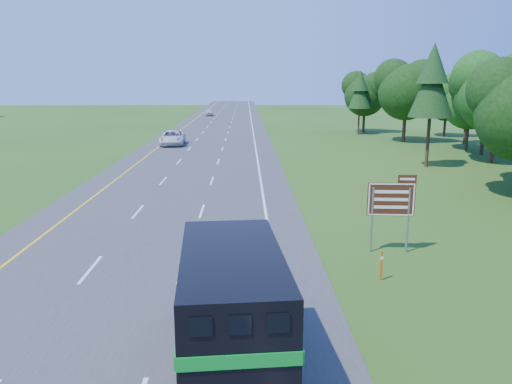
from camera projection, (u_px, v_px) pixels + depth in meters
road at (208, 146)px, 57.92m from camera, size 15.00×260.00×0.04m
lane_markings at (208, 145)px, 57.92m from camera, size 11.15×260.00×0.01m
horse_truck at (231, 303)px, 12.67m from camera, size 2.95×7.80×3.38m
white_suv at (173, 138)px, 58.25m from camera, size 3.08×6.08×1.65m
far_car at (209, 112)px, 107.18m from camera, size 1.96×4.28×1.42m
exit_sign at (392, 202)px, 21.49m from camera, size 2.04×0.21×3.46m
delineator at (382, 265)px, 18.72m from camera, size 0.09×0.05×1.14m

